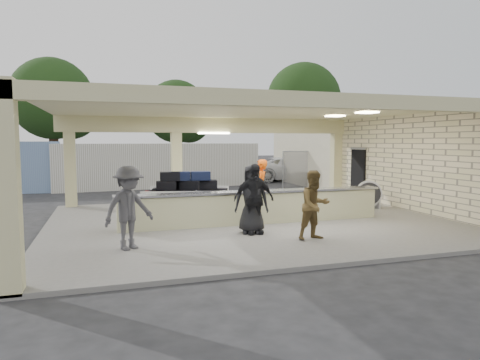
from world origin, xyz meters
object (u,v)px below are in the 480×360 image
object	(u,v)px
car_dark	(245,167)
passenger_a	(315,205)
baggage_counter	(255,207)
passenger_b	(254,199)
car_white_b	(376,167)
drum_fan	(369,194)
car_white_a	(289,169)
baggage_handler	(260,188)
passenger_d	(252,199)
luggage_cart	(186,193)
passenger_c	(129,208)
container_white	(159,165)

from	to	relation	value
car_dark	passenger_a	bearing A→B (deg)	-176.80
baggage_counter	passenger_b	xyz separation A→B (m)	(-0.54, -1.40, 0.45)
baggage_counter	car_dark	xyz separation A→B (m)	(5.01, 16.20, 0.19)
passenger_b	car_white_b	xyz separation A→B (m)	(14.06, 14.49, -0.26)
drum_fan	car_white_a	bearing A→B (deg)	111.38
baggage_handler	car_white_a	distance (m)	14.33
passenger_d	car_dark	world-z (taller)	passenger_d
luggage_cart	passenger_c	size ratio (longest dim) A/B	1.54
passenger_d	container_white	bearing A→B (deg)	113.01
baggage_handler	container_white	bearing A→B (deg)	-138.36
luggage_cart	passenger_a	xyz separation A→B (m)	(2.57, -3.69, 0.03)
passenger_a	luggage_cart	bearing A→B (deg)	116.55
baggage_handler	passenger_a	bearing A→B (deg)	35.29
passenger_b	passenger_d	distance (m)	0.13
passenger_a	passenger_b	size ratio (longest dim) A/B	0.93
baggage_counter	car_white_a	distance (m)	15.41
baggage_handler	passenger_b	bearing A→B (deg)	8.13
baggage_handler	passenger_b	xyz separation A→B (m)	(-1.06, -2.36, -0.00)
baggage_handler	car_white_a	xyz separation A→B (m)	(6.69, 12.66, -0.27)
passenger_b	passenger_d	size ratio (longest dim) A/B	1.02
baggage_counter	car_white_b	xyz separation A→B (m)	(13.51, 13.09, 0.19)
passenger_c	passenger_d	world-z (taller)	passenger_c
drum_fan	luggage_cart	bearing A→B (deg)	-146.61
luggage_cart	passenger_b	world-z (taller)	passenger_b
car_white_a	car_white_b	world-z (taller)	car_white_b
drum_fan	car_white_b	bearing A→B (deg)	85.71
car_white_a	car_dark	size ratio (longest dim) A/B	1.14
car_white_b	container_white	xyz separation A→B (m)	(-14.84, -0.86, 0.44)
drum_fan	car_dark	xyz separation A→B (m)	(0.11, 14.81, 0.13)
baggage_counter	drum_fan	size ratio (longest dim) A/B	8.03
luggage_cart	container_white	bearing A→B (deg)	104.09
luggage_cart	car_white_b	xyz separation A→B (m)	(15.39, 11.86, -0.17)
car_white_b	baggage_counter	bearing A→B (deg)	114.73
car_dark	passenger_d	bearing A→B (deg)	178.54
luggage_cart	container_white	world-z (taller)	container_white
car_white_a	luggage_cart	bearing A→B (deg)	143.07
passenger_a	container_white	size ratio (longest dim) A/B	0.15
luggage_cart	car_white_b	distance (m)	19.43
baggage_handler	car_dark	world-z (taller)	baggage_handler
passenger_d	luggage_cart	bearing A→B (deg)	137.40
luggage_cart	drum_fan	xyz separation A→B (m)	(6.78, 0.16, -0.30)
passenger_d	car_white_b	size ratio (longest dim) A/B	0.37
passenger_a	car_white_a	distance (m)	17.35
luggage_cart	passenger_c	distance (m)	3.81
passenger_b	luggage_cart	bearing A→B (deg)	117.69
luggage_cart	passenger_c	world-z (taller)	passenger_c
passenger_d	container_white	size ratio (longest dim) A/B	0.16
car_dark	baggage_counter	bearing A→B (deg)	179.04
baggage_counter	container_white	world-z (taller)	container_white
drum_fan	passenger_c	distance (m)	9.36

